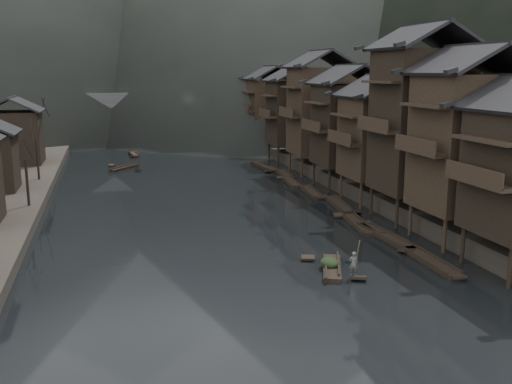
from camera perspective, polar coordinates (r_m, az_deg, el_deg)
name	(u,v)px	position (r m, az deg, el deg)	size (l,w,h in m)	color
water	(241,255)	(41.11, -1.48, -6.28)	(300.00, 300.00, 0.00)	black
right_bank	(404,151)	(90.31, 14.56, 3.98)	(40.00, 200.00, 1.80)	#2D2823
stilt_houses	(357,108)	(62.88, 10.03, 8.31)	(9.00, 67.60, 17.07)	black
bare_trees	(16,142)	(56.88, -22.88, 4.62)	(3.91, 63.96, 7.82)	black
moored_sampans	(322,199)	(58.26, 6.58, -0.66)	(3.27, 48.36, 0.47)	black
midriver_boats	(143,155)	(89.52, -11.22, 3.62)	(11.75, 26.75, 0.45)	black
stone_bridge	(154,113)	(110.65, -10.16, 7.78)	(40.00, 6.00, 9.00)	#4C4C4F
hero_sampan	(332,267)	(38.26, 7.62, -7.48)	(2.87, 5.40, 0.44)	black
cargo_heap	(330,258)	(38.23, 7.38, -6.54)	(1.20, 1.57, 0.72)	black
boatman	(354,260)	(36.66, 9.73, -6.72)	(0.58, 0.38, 1.59)	#565659
bamboo_pole	(358,223)	(36.05, 10.16, -3.08)	(0.06, 0.06, 4.16)	#8C7A51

